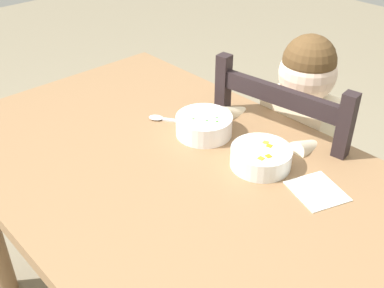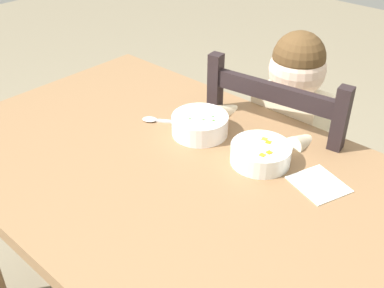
% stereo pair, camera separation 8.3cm
% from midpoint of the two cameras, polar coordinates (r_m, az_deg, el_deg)
% --- Properties ---
extents(dining_table, '(1.27, 0.82, 0.71)m').
position_cam_midpoint_polar(dining_table, '(1.24, -0.66, -6.29)').
color(dining_table, olive).
rests_on(dining_table, ground).
extents(dining_chair, '(0.47, 0.47, 0.89)m').
position_cam_midpoint_polar(dining_chair, '(1.59, 13.45, -4.80)').
color(dining_chair, black).
rests_on(dining_chair, ground).
extents(child_figure, '(0.32, 0.31, 0.94)m').
position_cam_midpoint_polar(child_figure, '(1.49, 14.00, 0.90)').
color(child_figure, beige).
rests_on(child_figure, ground).
extents(bowl_of_peas, '(0.16, 0.16, 0.06)m').
position_cam_midpoint_polar(bowl_of_peas, '(1.28, 3.36, 2.36)').
color(bowl_of_peas, white).
rests_on(bowl_of_peas, dining_table).
extents(bowl_of_carrots, '(0.15, 0.15, 0.05)m').
position_cam_midpoint_polar(bowl_of_carrots, '(1.17, 10.53, -1.58)').
color(bowl_of_carrots, white).
rests_on(bowl_of_carrots, dining_table).
extents(spoon, '(0.13, 0.09, 0.01)m').
position_cam_midpoint_polar(spoon, '(1.36, -1.89, 3.11)').
color(spoon, silver).
rests_on(spoon, dining_table).
extents(paper_napkin, '(0.15, 0.14, 0.00)m').
position_cam_midpoint_polar(paper_napkin, '(1.13, 17.24, -5.62)').
color(paper_napkin, white).
rests_on(paper_napkin, dining_table).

